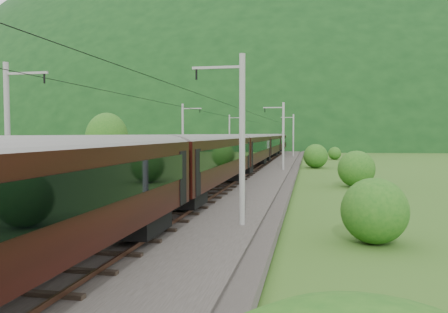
# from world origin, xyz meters

# --- Properties ---
(ground) EXTENTS (600.00, 600.00, 0.00)m
(ground) POSITION_xyz_m (0.00, 0.00, 0.00)
(ground) COLOR #2E5119
(ground) RESTS_ON ground
(railbed) EXTENTS (14.00, 220.00, 0.30)m
(railbed) POSITION_xyz_m (0.00, 10.00, 0.15)
(railbed) COLOR #38332D
(railbed) RESTS_ON ground
(track_left) EXTENTS (2.40, 220.00, 0.27)m
(track_left) POSITION_xyz_m (-2.40, 10.00, 0.37)
(track_left) COLOR brown
(track_left) RESTS_ON railbed
(track_right) EXTENTS (2.40, 220.00, 0.27)m
(track_right) POSITION_xyz_m (2.40, 10.00, 0.37)
(track_right) COLOR brown
(track_right) RESTS_ON railbed
(catenary_left) EXTENTS (2.54, 192.28, 8.00)m
(catenary_left) POSITION_xyz_m (-6.12, 32.00, 4.50)
(catenary_left) COLOR gray
(catenary_left) RESTS_ON railbed
(catenary_right) EXTENTS (2.54, 192.28, 8.00)m
(catenary_right) POSITION_xyz_m (6.12, 32.00, 4.50)
(catenary_right) COLOR gray
(catenary_right) RESTS_ON railbed
(overhead_wires) EXTENTS (4.83, 198.00, 0.03)m
(overhead_wires) POSITION_xyz_m (0.00, 10.00, 7.10)
(overhead_wires) COLOR black
(overhead_wires) RESTS_ON ground
(mountain_main) EXTENTS (504.00, 360.00, 244.00)m
(mountain_main) POSITION_xyz_m (0.00, 260.00, 0.00)
(mountain_main) COLOR black
(mountain_main) RESTS_ON ground
(mountain_ridge) EXTENTS (336.00, 280.00, 132.00)m
(mountain_ridge) POSITION_xyz_m (-120.00, 300.00, 0.00)
(mountain_ridge) COLOR black
(mountain_ridge) RESTS_ON ground
(train) EXTENTS (2.80, 154.41, 4.87)m
(train) POSITION_xyz_m (2.40, 31.23, 3.35)
(train) COLOR black
(train) RESTS_ON ground
(hazard_post_near) EXTENTS (0.14, 0.14, 1.31)m
(hazard_post_near) POSITION_xyz_m (-0.72, 56.79, 0.96)
(hazard_post_near) COLOR red
(hazard_post_near) RESTS_ON railbed
(hazard_post_far) EXTENTS (0.15, 0.15, 1.42)m
(hazard_post_far) POSITION_xyz_m (0.25, 30.95, 1.01)
(hazard_post_far) COLOR red
(hazard_post_far) RESTS_ON railbed
(signal) EXTENTS (0.24, 0.24, 2.16)m
(signal) POSITION_xyz_m (-4.21, 63.74, 1.57)
(signal) COLOR black
(signal) RESTS_ON railbed
(vegetation_left) EXTENTS (10.85, 148.71, 7.01)m
(vegetation_left) POSITION_xyz_m (-13.23, 21.64, 2.24)
(vegetation_left) COLOR #1D5216
(vegetation_left) RESTS_ON ground
(vegetation_right) EXTENTS (6.92, 102.08, 3.20)m
(vegetation_right) POSITION_xyz_m (11.29, 10.30, 1.40)
(vegetation_right) COLOR #1D5216
(vegetation_right) RESTS_ON ground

